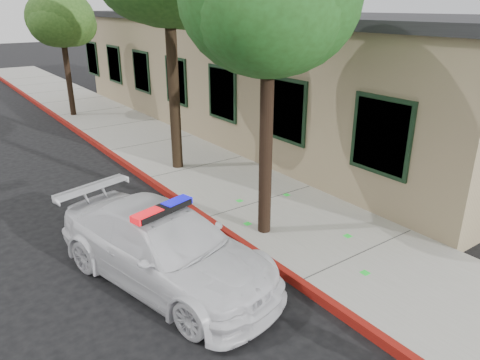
% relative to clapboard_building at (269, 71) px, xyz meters
% --- Properties ---
extents(ground, '(120.00, 120.00, 0.00)m').
position_rel_clapboard_building_xyz_m(ground, '(-6.69, -9.00, -2.13)').
color(ground, black).
rests_on(ground, ground).
extents(sidewalk, '(3.20, 60.00, 0.15)m').
position_rel_clapboard_building_xyz_m(sidewalk, '(-5.09, -6.00, -2.05)').
color(sidewalk, '#9A988C').
rests_on(sidewalk, ground).
extents(red_curb, '(0.14, 60.00, 0.16)m').
position_rel_clapboard_building_xyz_m(red_curb, '(-6.63, -6.00, -2.05)').
color(red_curb, '#9D1B11').
rests_on(red_curb, ground).
extents(clapboard_building, '(7.30, 20.89, 4.24)m').
position_rel_clapboard_building_xyz_m(clapboard_building, '(0.00, 0.00, 0.00)').
color(clapboard_building, tan).
rests_on(clapboard_building, ground).
extents(police_car, '(2.87, 4.78, 1.42)m').
position_rel_clapboard_building_xyz_m(police_car, '(-8.35, -7.43, -1.47)').
color(police_car, white).
rests_on(police_car, ground).
extents(street_tree_near, '(3.19, 3.24, 5.83)m').
position_rel_clapboard_building_xyz_m(street_tree_near, '(-5.98, -7.22, 2.37)').
color(street_tree_near, black).
rests_on(street_tree_near, sidewalk).
extents(street_tree_far, '(2.77, 2.64, 5.00)m').
position_rel_clapboard_building_xyz_m(street_tree_far, '(-5.96, 5.73, 1.78)').
color(street_tree_far, black).
rests_on(street_tree_far, sidewalk).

